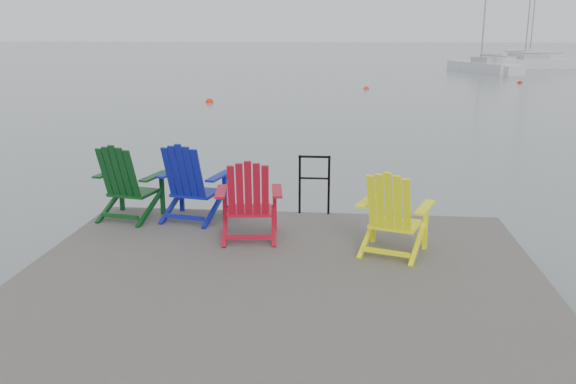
# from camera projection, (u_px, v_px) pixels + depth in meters

# --- Properties ---
(ground) EXTENTS (400.00, 400.00, 0.00)m
(ground) POSITION_uv_depth(u_px,v_px,m) (280.00, 314.00, 7.08)
(ground) COLOR slate
(ground) RESTS_ON ground
(dock) EXTENTS (6.00, 5.00, 1.40)m
(dock) POSITION_uv_depth(u_px,v_px,m) (280.00, 287.00, 6.99)
(dock) COLOR #302D2B
(dock) RESTS_ON ground
(handrail) EXTENTS (0.48, 0.04, 0.90)m
(handrail) POSITION_uv_depth(u_px,v_px,m) (314.00, 179.00, 9.15)
(handrail) COLOR black
(handrail) RESTS_ON dock
(chair_green) EXTENTS (1.02, 0.96, 1.13)m
(chair_green) POSITION_uv_depth(u_px,v_px,m) (127.00, 182.00, 8.88)
(chair_green) COLOR #0A3913
(chair_green) RESTS_ON dock
(chair_blue) EXTENTS (1.04, 0.98, 1.15)m
(chair_blue) POSITION_uv_depth(u_px,v_px,m) (191.00, 182.00, 8.83)
(chair_blue) COLOR #0D158D
(chair_blue) RESTS_ON dock
(chair_red) EXTENTS (0.95, 0.90, 1.10)m
(chair_red) POSITION_uv_depth(u_px,v_px,m) (249.00, 199.00, 7.99)
(chair_red) COLOR #AE0C21
(chair_red) RESTS_ON dock
(chair_yellow) EXTENTS (1.02, 0.97, 1.08)m
(chair_yellow) POSITION_uv_depth(u_px,v_px,m) (393.00, 212.00, 7.45)
(chair_yellow) COLOR #F8FF0E
(chair_yellow) RESTS_ON dock
(sailboat_near) EXTENTS (4.75, 8.26, 11.14)m
(sailboat_near) POSITION_uv_depth(u_px,v_px,m) (483.00, 68.00, 49.79)
(sailboat_near) COLOR silver
(sailboat_near) RESTS_ON ground
(sailboat_mid) EXTENTS (9.07, 8.06, 13.18)m
(sailboat_mid) POSITION_uv_depth(u_px,v_px,m) (526.00, 61.00, 62.19)
(sailboat_mid) COLOR silver
(sailboat_mid) RESTS_ON ground
(sailboat_far) EXTENTS (8.52, 3.55, 11.44)m
(sailboat_far) POSITION_uv_depth(u_px,v_px,m) (529.00, 64.00, 55.31)
(sailboat_far) COLOR silver
(sailboat_far) RESTS_ON ground
(buoy_b) EXTENTS (0.38, 0.38, 0.38)m
(buoy_b) POSITION_uv_depth(u_px,v_px,m) (210.00, 103.00, 28.39)
(buoy_b) COLOR red
(buoy_b) RESTS_ON ground
(buoy_c) EXTENTS (0.34, 0.34, 0.34)m
(buoy_c) POSITION_uv_depth(u_px,v_px,m) (520.00, 83.00, 39.02)
(buoy_c) COLOR red
(buoy_c) RESTS_ON ground
(buoy_d) EXTENTS (0.33, 0.33, 0.33)m
(buoy_d) POSITION_uv_depth(u_px,v_px,m) (366.00, 89.00, 34.95)
(buoy_d) COLOR red
(buoy_d) RESTS_ON ground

